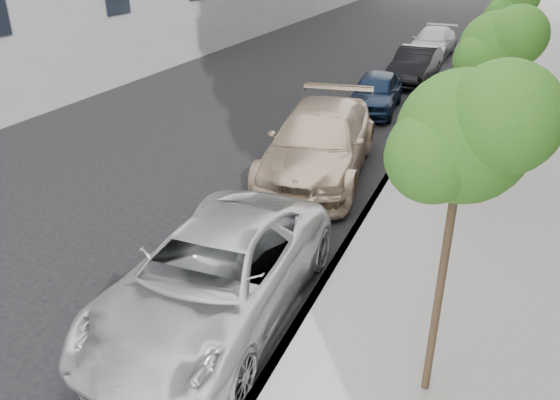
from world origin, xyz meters
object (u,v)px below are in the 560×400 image
Objects in this scene: minivan at (214,276)px; sedan_blue at (375,92)px; sedan_black at (415,65)px; tree_far at (510,8)px; suv at (320,142)px; tree_near at (466,137)px; sedan_rear at (433,42)px; tree_mid at (498,48)px.

sedan_blue is at bearing 90.44° from minivan.
sedan_black is (0.52, 4.67, 0.05)m from sedan_blue.
sedan_blue is 0.90× the size of sedan_black.
tree_far is 0.72× the size of suv.
sedan_blue is at bearing 82.70° from suv.
tree_far is at bearing 51.54° from suv.
sedan_black is (-3.33, 17.33, -2.91)m from tree_near.
tree_near is 0.93× the size of sedan_rear.
tree_mid is 11.65m from sedan_black.
minivan is at bearing -86.93° from sedan_rear.
tree_far is 11.26m from sedan_rear.
tree_mid is 0.72× the size of suv.
suv is at bearing -93.97° from sedan_blue.
tree_far is at bearing 90.00° from tree_near.
tree_far is 0.78× the size of minivan.
tree_near is 0.82× the size of minivan.
suv is (-3.79, -6.39, -2.69)m from tree_far.
sedan_black is at bearing 107.08° from tree_mid.
minivan is at bearing -105.13° from tree_far.
tree_far is 1.08× the size of sedan_blue.
tree_mid is 7.44m from minivan.
sedan_blue is 4.70m from sedan_black.
minivan reaches higher than sedan_blue.
minivan is at bearing -94.04° from suv.
sedan_blue is 0.83× the size of sedan_rear.
tree_far is at bearing 90.00° from tree_mid.
suv reaches higher than sedan_rear.
tree_mid reaches higher than sedan_blue.
suv reaches higher than sedan_blue.
sedan_rear is at bearing 94.27° from sedan_black.
tree_near reaches higher than sedan_black.
tree_near is 1.12× the size of sedan_blue.
sedan_black is at bearing -85.36° from sedan_rear.
sedan_black reaches higher than sedan_rear.
tree_mid reaches higher than suv.
suv reaches higher than sedan_black.
sedan_blue is at bearing 121.97° from tree_mid.
tree_mid is 6.50m from tree_far.
suv is 1.50× the size of sedan_blue.
suv is at bearing 178.36° from tree_mid.
suv is (-0.40, 6.16, 0.10)m from minivan.
sedan_rear reaches higher than sedan_blue.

